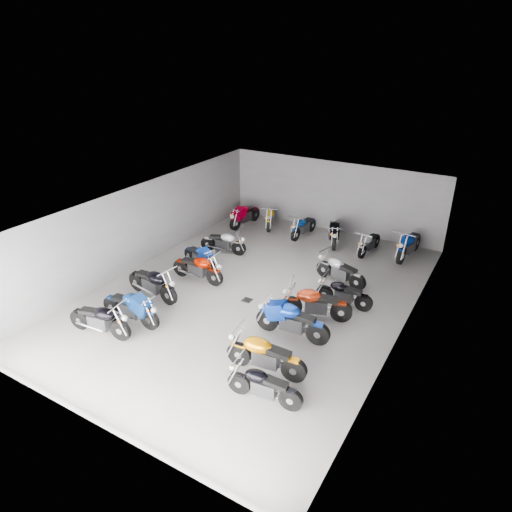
{
  "coord_description": "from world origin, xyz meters",
  "views": [
    {
      "loc": [
        7.07,
        -11.87,
        8.03
      ],
      "look_at": [
        -0.45,
        0.87,
        1.0
      ],
      "focal_mm": 32.0,
      "sensor_mm": 36.0,
      "label": 1
    }
  ],
  "objects_px": {
    "motorcycle_back_e": "(369,243)",
    "motorcycle_back_b": "(271,217)",
    "motorcycle_left_e": "(200,256)",
    "motorcycle_right_f": "(340,271)",
    "motorcycle_back_c": "(303,226)",
    "motorcycle_right_a": "(263,385)",
    "motorcycle_right_b": "(265,355)",
    "motorcycle_back_f": "(409,244)",
    "motorcycle_left_d": "(198,268)",
    "motorcycle_back_d": "(334,232)",
    "motorcycle_left_f": "(224,242)",
    "motorcycle_left_b": "(131,307)",
    "motorcycle_right_d": "(315,304)",
    "motorcycle_left_c": "(153,283)",
    "motorcycle_right_c": "(291,320)",
    "motorcycle_back_a": "(245,215)",
    "drain_grate": "(247,300)",
    "motorcycle_left_a": "(100,320)",
    "motorcycle_right_e": "(343,294)"
  },
  "relations": [
    {
      "from": "motorcycle_right_e",
      "to": "motorcycle_back_b",
      "type": "relative_size",
      "value": 0.98
    },
    {
      "from": "motorcycle_left_c",
      "to": "motorcycle_back_c",
      "type": "distance_m",
      "value": 7.8
    },
    {
      "from": "motorcycle_back_a",
      "to": "motorcycle_back_e",
      "type": "height_order",
      "value": "motorcycle_back_a"
    },
    {
      "from": "motorcycle_back_a",
      "to": "motorcycle_back_f",
      "type": "relative_size",
      "value": 0.93
    },
    {
      "from": "motorcycle_right_b",
      "to": "motorcycle_right_c",
      "type": "height_order",
      "value": "motorcycle_right_c"
    },
    {
      "from": "motorcycle_right_d",
      "to": "motorcycle_back_e",
      "type": "relative_size",
      "value": 1.15
    },
    {
      "from": "motorcycle_back_b",
      "to": "drain_grate",
      "type": "bearing_deg",
      "value": 91.07
    },
    {
      "from": "motorcycle_back_e",
      "to": "motorcycle_right_a",
      "type": "bearing_deg",
      "value": 99.44
    },
    {
      "from": "motorcycle_back_e",
      "to": "motorcycle_back_b",
      "type": "bearing_deg",
      "value": 0.24
    },
    {
      "from": "motorcycle_back_b",
      "to": "motorcycle_back_d",
      "type": "xyz_separation_m",
      "value": [
        3.28,
        -0.34,
        0.03
      ]
    },
    {
      "from": "motorcycle_right_d",
      "to": "motorcycle_back_a",
      "type": "xyz_separation_m",
      "value": [
        -6.15,
        5.69,
        -0.02
      ]
    },
    {
      "from": "motorcycle_left_b",
      "to": "motorcycle_back_f",
      "type": "xyz_separation_m",
      "value": [
        6.25,
        9.2,
        0.03
      ]
    },
    {
      "from": "motorcycle_left_e",
      "to": "motorcycle_back_e",
      "type": "relative_size",
      "value": 0.96
    },
    {
      "from": "motorcycle_left_c",
      "to": "motorcycle_right_b",
      "type": "xyz_separation_m",
      "value": [
        5.22,
        -1.46,
        -0.0
      ]
    },
    {
      "from": "motorcycle_right_d",
      "to": "motorcycle_left_d",
      "type": "bearing_deg",
      "value": 69.87
    },
    {
      "from": "motorcycle_left_e",
      "to": "motorcycle_right_f",
      "type": "distance_m",
      "value": 5.38
    },
    {
      "from": "motorcycle_left_a",
      "to": "motorcycle_right_e",
      "type": "distance_m",
      "value": 7.7
    },
    {
      "from": "motorcycle_left_d",
      "to": "motorcycle_right_f",
      "type": "height_order",
      "value": "motorcycle_left_d"
    },
    {
      "from": "motorcycle_right_c",
      "to": "motorcycle_back_d",
      "type": "distance_m",
      "value": 7.29
    },
    {
      "from": "motorcycle_left_f",
      "to": "motorcycle_back_e",
      "type": "bearing_deg",
      "value": 109.6
    },
    {
      "from": "motorcycle_back_b",
      "to": "motorcycle_back_e",
      "type": "height_order",
      "value": "motorcycle_back_b"
    },
    {
      "from": "motorcycle_right_b",
      "to": "motorcycle_back_f",
      "type": "xyz_separation_m",
      "value": [
        1.5,
        9.15,
        0.02
      ]
    },
    {
      "from": "motorcycle_back_b",
      "to": "motorcycle_back_e",
      "type": "distance_m",
      "value": 4.96
    },
    {
      "from": "motorcycle_back_c",
      "to": "motorcycle_right_a",
      "type": "bearing_deg",
      "value": 115.5
    },
    {
      "from": "motorcycle_right_f",
      "to": "motorcycle_back_d",
      "type": "bearing_deg",
      "value": 38.75
    },
    {
      "from": "drain_grate",
      "to": "motorcycle_right_f",
      "type": "height_order",
      "value": "motorcycle_right_f"
    },
    {
      "from": "motorcycle_left_f",
      "to": "motorcycle_right_b",
      "type": "relative_size",
      "value": 0.87
    },
    {
      "from": "motorcycle_right_d",
      "to": "motorcycle_back_b",
      "type": "relative_size",
      "value": 1.11
    },
    {
      "from": "motorcycle_left_d",
      "to": "motorcycle_back_b",
      "type": "xyz_separation_m",
      "value": [
        -0.32,
        6.07,
        -0.02
      ]
    },
    {
      "from": "motorcycle_left_c",
      "to": "motorcycle_left_d",
      "type": "relative_size",
      "value": 1.06
    },
    {
      "from": "motorcycle_left_c",
      "to": "motorcycle_right_c",
      "type": "bearing_deg",
      "value": 100.2
    },
    {
      "from": "motorcycle_left_f",
      "to": "motorcycle_back_d",
      "type": "relative_size",
      "value": 0.96
    },
    {
      "from": "motorcycle_back_c",
      "to": "motorcycle_right_f",
      "type": "bearing_deg",
      "value": 137.98
    },
    {
      "from": "motorcycle_right_c",
      "to": "motorcycle_back_c",
      "type": "height_order",
      "value": "motorcycle_right_c"
    },
    {
      "from": "drain_grate",
      "to": "motorcycle_left_d",
      "type": "bearing_deg",
      "value": 172.6
    },
    {
      "from": "motorcycle_left_c",
      "to": "motorcycle_right_f",
      "type": "bearing_deg",
      "value": 135.79
    },
    {
      "from": "motorcycle_right_b",
      "to": "motorcycle_right_d",
      "type": "relative_size",
      "value": 1.04
    },
    {
      "from": "motorcycle_right_d",
      "to": "motorcycle_back_b",
      "type": "distance_m",
      "value": 7.98
    },
    {
      "from": "motorcycle_back_d",
      "to": "motorcycle_left_f",
      "type": "bearing_deg",
      "value": 18.65
    },
    {
      "from": "motorcycle_left_b",
      "to": "motorcycle_right_f",
      "type": "xyz_separation_m",
      "value": [
        4.66,
        5.72,
        -0.04
      ]
    },
    {
      "from": "motorcycle_right_f",
      "to": "motorcycle_back_e",
      "type": "relative_size",
      "value": 1.07
    },
    {
      "from": "motorcycle_right_c",
      "to": "motorcycle_right_b",
      "type": "bearing_deg",
      "value": -179.81
    },
    {
      "from": "motorcycle_left_b",
      "to": "motorcycle_back_a",
      "type": "relative_size",
      "value": 1.02
    },
    {
      "from": "motorcycle_left_e",
      "to": "motorcycle_back_f",
      "type": "xyz_separation_m",
      "value": [
        6.75,
        5.01,
        0.12
      ]
    },
    {
      "from": "motorcycle_right_d",
      "to": "motorcycle_back_f",
      "type": "bearing_deg",
      "value": -31.46
    },
    {
      "from": "motorcycle_right_b",
      "to": "motorcycle_back_f",
      "type": "bearing_deg",
      "value": -15.17
    },
    {
      "from": "motorcycle_back_f",
      "to": "motorcycle_left_f",
      "type": "bearing_deg",
      "value": 33.57
    },
    {
      "from": "motorcycle_left_b",
      "to": "motorcycle_left_e",
      "type": "bearing_deg",
      "value": -173.52
    },
    {
      "from": "motorcycle_right_d",
      "to": "motorcycle_right_f",
      "type": "bearing_deg",
      "value": -14.42
    },
    {
      "from": "motorcycle_right_b",
      "to": "motorcycle_back_c",
      "type": "bearing_deg",
      "value": 13.2
    }
  ]
}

